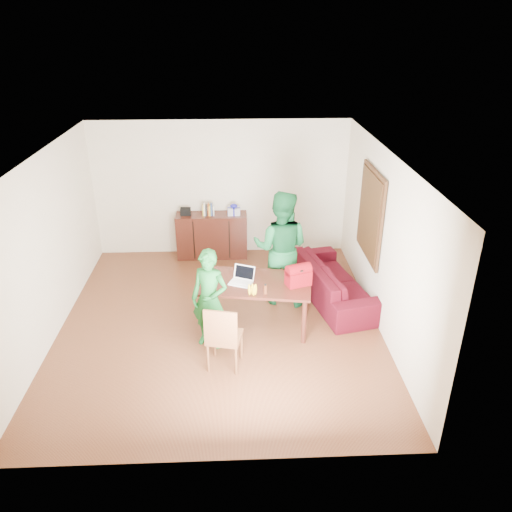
{
  "coord_description": "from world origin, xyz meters",
  "views": [
    {
      "loc": [
        0.28,
        -6.75,
        4.42
      ],
      "look_at": [
        0.58,
        0.12,
        1.12
      ],
      "focal_mm": 35.0,
      "sensor_mm": 36.0,
      "label": 1
    }
  ],
  "objects_px": {
    "laptop": "(241,281)",
    "red_bag": "(298,277)",
    "bottle": "(265,289)",
    "sofa": "(334,281)",
    "table": "(257,288)",
    "person_far": "(281,248)",
    "person_near": "(210,299)",
    "chair": "(225,348)"
  },
  "relations": [
    {
      "from": "person_far",
      "to": "sofa",
      "type": "distance_m",
      "value": 1.14
    },
    {
      "from": "bottle",
      "to": "sofa",
      "type": "distance_m",
      "value": 1.8
    },
    {
      "from": "bottle",
      "to": "sofa",
      "type": "relative_size",
      "value": 0.07
    },
    {
      "from": "person_far",
      "to": "chair",
      "type": "bearing_deg",
      "value": 77.71
    },
    {
      "from": "chair",
      "to": "laptop",
      "type": "distance_m",
      "value": 1.12
    },
    {
      "from": "person_far",
      "to": "red_bag",
      "type": "relative_size",
      "value": 5.38
    },
    {
      "from": "table",
      "to": "person_far",
      "type": "height_order",
      "value": "person_far"
    },
    {
      "from": "laptop",
      "to": "red_bag",
      "type": "height_order",
      "value": "red_bag"
    },
    {
      "from": "sofa",
      "to": "bottle",
      "type": "bearing_deg",
      "value": 119.98
    },
    {
      "from": "person_near",
      "to": "person_far",
      "type": "bearing_deg",
      "value": 70.21
    },
    {
      "from": "laptop",
      "to": "red_bag",
      "type": "relative_size",
      "value": 1.08
    },
    {
      "from": "table",
      "to": "red_bag",
      "type": "relative_size",
      "value": 4.88
    },
    {
      "from": "laptop",
      "to": "red_bag",
      "type": "xyz_separation_m",
      "value": [
        0.87,
        -0.07,
        0.09
      ]
    },
    {
      "from": "person_far",
      "to": "sofa",
      "type": "bearing_deg",
      "value": -163.18
    },
    {
      "from": "person_near",
      "to": "laptop",
      "type": "xyz_separation_m",
      "value": [
        0.45,
        0.43,
        0.06
      ]
    },
    {
      "from": "sofa",
      "to": "laptop",
      "type": "bearing_deg",
      "value": 104.69
    },
    {
      "from": "chair",
      "to": "person_near",
      "type": "xyz_separation_m",
      "value": [
        -0.21,
        0.53,
        0.47
      ]
    },
    {
      "from": "red_bag",
      "to": "sofa",
      "type": "distance_m",
      "value": 1.32
    },
    {
      "from": "bottle",
      "to": "red_bag",
      "type": "height_order",
      "value": "red_bag"
    },
    {
      "from": "person_far",
      "to": "laptop",
      "type": "height_order",
      "value": "person_far"
    },
    {
      "from": "chair",
      "to": "bottle",
      "type": "bearing_deg",
      "value": 59.07
    },
    {
      "from": "laptop",
      "to": "bottle",
      "type": "relative_size",
      "value": 2.48
    },
    {
      "from": "person_far",
      "to": "table",
      "type": "bearing_deg",
      "value": 76.15
    },
    {
      "from": "chair",
      "to": "person_far",
      "type": "distance_m",
      "value": 2.12
    },
    {
      "from": "chair",
      "to": "sofa",
      "type": "height_order",
      "value": "chair"
    },
    {
      "from": "bottle",
      "to": "sofa",
      "type": "height_order",
      "value": "bottle"
    },
    {
      "from": "sofa",
      "to": "red_bag",
      "type": "bearing_deg",
      "value": 127.87
    },
    {
      "from": "red_bag",
      "to": "bottle",
      "type": "bearing_deg",
      "value": -172.69
    },
    {
      "from": "chair",
      "to": "red_bag",
      "type": "relative_size",
      "value": 2.74
    },
    {
      "from": "table",
      "to": "sofa",
      "type": "relative_size",
      "value": 0.8
    },
    {
      "from": "person_near",
      "to": "sofa",
      "type": "bearing_deg",
      "value": 54.12
    },
    {
      "from": "chair",
      "to": "red_bag",
      "type": "height_order",
      "value": "red_bag"
    },
    {
      "from": "laptop",
      "to": "bottle",
      "type": "xyz_separation_m",
      "value": [
        0.36,
        -0.32,
        0.04
      ]
    },
    {
      "from": "person_near",
      "to": "bottle",
      "type": "height_order",
      "value": "person_near"
    },
    {
      "from": "chair",
      "to": "laptop",
      "type": "height_order",
      "value": "laptop"
    },
    {
      "from": "table",
      "to": "person_far",
      "type": "distance_m",
      "value": 0.95
    },
    {
      "from": "table",
      "to": "person_near",
      "type": "relative_size",
      "value": 1.17
    },
    {
      "from": "person_far",
      "to": "red_bag",
      "type": "xyz_separation_m",
      "value": [
        0.19,
        -0.89,
        -0.07
      ]
    },
    {
      "from": "chair",
      "to": "red_bag",
      "type": "distance_m",
      "value": 1.55
    },
    {
      "from": "table",
      "to": "laptop",
      "type": "bearing_deg",
      "value": -163.94
    },
    {
      "from": "person_far",
      "to": "laptop",
      "type": "bearing_deg",
      "value": 65.44
    },
    {
      "from": "laptop",
      "to": "bottle",
      "type": "height_order",
      "value": "laptop"
    }
  ]
}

